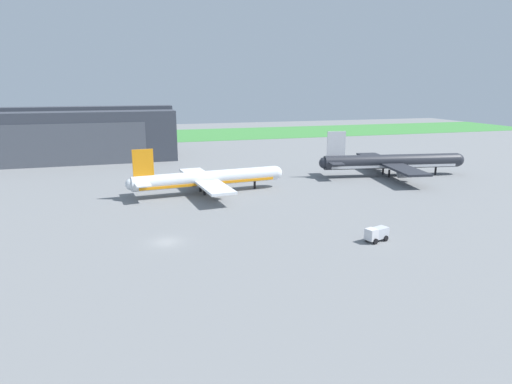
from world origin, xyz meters
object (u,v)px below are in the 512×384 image
(airliner_far_right, at_px, (208,179))
(fuel_bowser, at_px, (377,234))
(maintenance_hangar, at_px, (45,135))
(airliner_far_left, at_px, (392,162))

(airliner_far_right, bearing_deg, fuel_bowser, -63.24)
(maintenance_hangar, distance_m, airliner_far_left, 110.80)
(airliner_far_left, distance_m, airliner_far_right, 52.86)
(airliner_far_left, xyz_separation_m, airliner_far_right, (-52.59, -5.25, -0.50))
(airliner_far_left, height_order, fuel_bowser, airliner_far_left)
(airliner_far_right, height_order, fuel_bowser, airliner_far_right)
(airliner_far_left, bearing_deg, fuel_bowser, -125.53)
(maintenance_hangar, distance_m, fuel_bowser, 119.32)
(maintenance_hangar, height_order, airliner_far_right, maintenance_hangar)
(maintenance_hangar, relative_size, fuel_bowser, 18.71)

